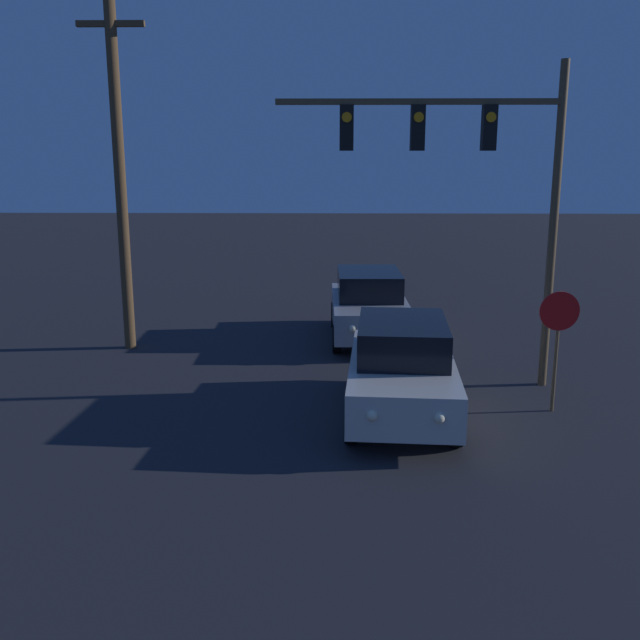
{
  "coord_description": "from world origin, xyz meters",
  "views": [
    {
      "loc": [
        0.26,
        -0.86,
        4.92
      ],
      "look_at": [
        0.0,
        13.09,
        1.66
      ],
      "focal_mm": 40.0,
      "sensor_mm": 36.0,
      "label": 1
    }
  ],
  "objects": [
    {
      "name": "car_near",
      "position": [
        1.58,
        12.16,
        0.94
      ],
      "size": [
        2.24,
        4.64,
        1.82
      ],
      "rotation": [
        0.0,
        0.0,
        3.08
      ],
      "color": "beige",
      "rests_on": "ground_plane"
    },
    {
      "name": "car_far",
      "position": [
        1.23,
        18.04,
        0.94
      ],
      "size": [
        2.06,
        4.58,
        1.82
      ],
      "rotation": [
        0.0,
        0.0,
        3.16
      ],
      "color": "#99999E",
      "rests_on": "ground_plane"
    },
    {
      "name": "traffic_signal_mast",
      "position": [
        3.18,
        14.07,
        4.64
      ],
      "size": [
        5.84,
        0.3,
        6.75
      ],
      "color": "brown",
      "rests_on": "ground_plane"
    },
    {
      "name": "stop_sign",
      "position": [
        4.56,
        12.41,
        1.68
      ],
      "size": [
        0.76,
        0.07,
        2.39
      ],
      "color": "brown",
      "rests_on": "ground_plane"
    },
    {
      "name": "utility_pole",
      "position": [
        -5.01,
        16.92,
        4.54
      ],
      "size": [
        1.61,
        0.28,
        8.78
      ],
      "color": "brown",
      "rests_on": "ground_plane"
    }
  ]
}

